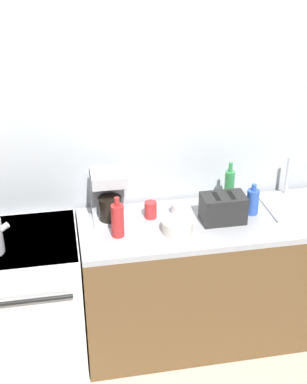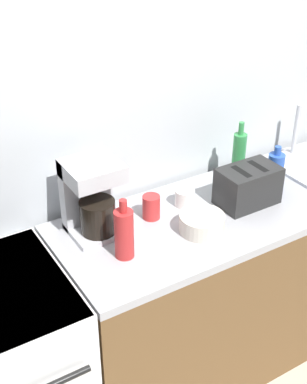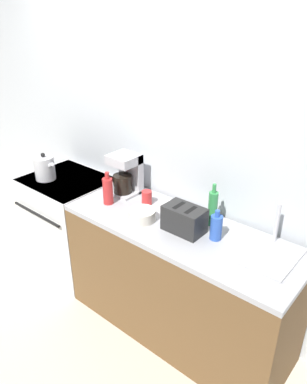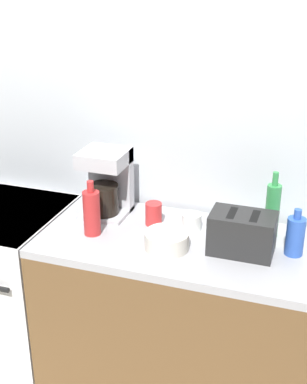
{
  "view_description": "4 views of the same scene",
  "coord_description": "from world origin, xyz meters",
  "px_view_note": "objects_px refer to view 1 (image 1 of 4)",
  "views": [
    {
      "loc": [
        -0.3,
        -2.43,
        2.57
      ],
      "look_at": [
        0.23,
        0.4,
        1.08
      ],
      "focal_mm": 50.0,
      "sensor_mm": 36.0,
      "label": 1
    },
    {
      "loc": [
        -0.78,
        -1.23,
        2.17
      ],
      "look_at": [
        0.16,
        0.31,
        1.09
      ],
      "focal_mm": 50.0,
      "sensor_mm": 36.0,
      "label": 2
    },
    {
      "loc": [
        1.83,
        -1.43,
        2.23
      ],
      "look_at": [
        0.31,
        0.38,
        1.04
      ],
      "focal_mm": 35.0,
      "sensor_mm": 36.0,
      "label": 3
    },
    {
      "loc": [
        0.93,
        -1.67,
        2.02
      ],
      "look_at": [
        0.22,
        0.38,
        1.08
      ],
      "focal_mm": 50.0,
      "sensor_mm": 36.0,
      "label": 4
    }
  ],
  "objects_px": {
    "coffee_maker": "(109,194)",
    "cup_white": "(178,209)",
    "cup_red": "(151,210)",
    "bottle_green": "(229,188)",
    "stove": "(24,299)",
    "bottle_red": "(118,220)",
    "bottle_blue": "(253,201)",
    "bowl": "(177,226)",
    "toaster": "(223,208)"
  },
  "relations": [
    {
      "from": "toaster",
      "to": "bottle_green",
      "type": "bearing_deg",
      "value": 62.69
    },
    {
      "from": "coffee_maker",
      "to": "bottle_red",
      "type": "distance_m",
      "value": 0.23
    },
    {
      "from": "toaster",
      "to": "coffee_maker",
      "type": "bearing_deg",
      "value": 166.08
    },
    {
      "from": "bottle_green",
      "to": "bottle_red",
      "type": "bearing_deg",
      "value": -162.18
    },
    {
      "from": "cup_white",
      "to": "cup_red",
      "type": "height_order",
      "value": "cup_red"
    },
    {
      "from": "bottle_green",
      "to": "bottle_blue",
      "type": "relative_size",
      "value": 1.47
    },
    {
      "from": "bottle_red",
      "to": "bowl",
      "type": "bearing_deg",
      "value": -3.07
    },
    {
      "from": "bottle_green",
      "to": "bowl",
      "type": "height_order",
      "value": "bottle_green"
    },
    {
      "from": "cup_red",
      "to": "bottle_red",
      "type": "bearing_deg",
      "value": -142.22
    },
    {
      "from": "cup_red",
      "to": "bowl",
      "type": "relative_size",
      "value": 0.56
    },
    {
      "from": "bottle_red",
      "to": "cup_white",
      "type": "relative_size",
      "value": 2.88
    },
    {
      "from": "cup_white",
      "to": "bowl",
      "type": "relative_size",
      "value": 0.47
    },
    {
      "from": "bottle_blue",
      "to": "cup_red",
      "type": "bearing_deg",
      "value": 173.83
    },
    {
      "from": "stove",
      "to": "bottle_red",
      "type": "bearing_deg",
      "value": -6.37
    },
    {
      "from": "bottle_green",
      "to": "bottle_blue",
      "type": "bearing_deg",
      "value": -49.9
    },
    {
      "from": "bottle_blue",
      "to": "bowl",
      "type": "relative_size",
      "value": 1.08
    },
    {
      "from": "bottle_blue",
      "to": "cup_white",
      "type": "height_order",
      "value": "bottle_blue"
    },
    {
      "from": "bottle_red",
      "to": "bowl",
      "type": "xyz_separation_m",
      "value": [
        0.35,
        -0.02,
        -0.07
      ]
    },
    {
      "from": "cup_white",
      "to": "bottle_green",
      "type": "bearing_deg",
      "value": 9.48
    },
    {
      "from": "toaster",
      "to": "bowl",
      "type": "relative_size",
      "value": 1.42
    },
    {
      "from": "bottle_red",
      "to": "stove",
      "type": "bearing_deg",
      "value": 173.63
    },
    {
      "from": "toaster",
      "to": "bottle_blue",
      "type": "bearing_deg",
      "value": 13.88
    },
    {
      "from": "coffee_maker",
      "to": "cup_white",
      "type": "height_order",
      "value": "coffee_maker"
    },
    {
      "from": "coffee_maker",
      "to": "toaster",
      "type": "bearing_deg",
      "value": -13.92
    },
    {
      "from": "stove",
      "to": "cup_red",
      "type": "xyz_separation_m",
      "value": [
        0.82,
        0.11,
        0.49
      ]
    },
    {
      "from": "stove",
      "to": "bottle_blue",
      "type": "relative_size",
      "value": 4.4
    },
    {
      "from": "coffee_maker",
      "to": "bowl",
      "type": "bearing_deg",
      "value": -32.8
    },
    {
      "from": "bottle_green",
      "to": "cup_red",
      "type": "height_order",
      "value": "bottle_green"
    },
    {
      "from": "coffee_maker",
      "to": "bottle_green",
      "type": "bearing_deg",
      "value": 1.33
    },
    {
      "from": "bottle_blue",
      "to": "cup_white",
      "type": "distance_m",
      "value": 0.47
    },
    {
      "from": "stove",
      "to": "bowl",
      "type": "height_order",
      "value": "bowl"
    },
    {
      "from": "coffee_maker",
      "to": "bottle_red",
      "type": "relative_size",
      "value": 1.27
    },
    {
      "from": "cup_white",
      "to": "bowl",
      "type": "xyz_separation_m",
      "value": [
        -0.05,
        -0.2,
        -0.0
      ]
    },
    {
      "from": "bottle_green",
      "to": "cup_red",
      "type": "distance_m",
      "value": 0.53
    },
    {
      "from": "bottle_red",
      "to": "bottle_blue",
      "type": "relative_size",
      "value": 1.24
    },
    {
      "from": "bowl",
      "to": "bottle_red",
      "type": "bearing_deg",
      "value": 176.93
    },
    {
      "from": "bottle_blue",
      "to": "cup_white",
      "type": "bearing_deg",
      "value": 170.49
    },
    {
      "from": "stove",
      "to": "bottle_blue",
      "type": "height_order",
      "value": "bottle_blue"
    },
    {
      "from": "bottle_green",
      "to": "cup_white",
      "type": "height_order",
      "value": "bottle_green"
    },
    {
      "from": "toaster",
      "to": "bottle_red",
      "type": "xyz_separation_m",
      "value": [
        -0.65,
        -0.06,
        0.02
      ]
    },
    {
      "from": "coffee_maker",
      "to": "bowl",
      "type": "relative_size",
      "value": 1.7
    },
    {
      "from": "bottle_green",
      "to": "bottle_blue",
      "type": "xyz_separation_m",
      "value": [
        0.11,
        -0.13,
        -0.04
      ]
    },
    {
      "from": "stove",
      "to": "toaster",
      "type": "height_order",
      "value": "toaster"
    },
    {
      "from": "coffee_maker",
      "to": "bottle_red",
      "type": "xyz_separation_m",
      "value": [
        0.02,
        -0.22,
        -0.06
      ]
    },
    {
      "from": "toaster",
      "to": "bottle_green",
      "type": "height_order",
      "value": "bottle_green"
    },
    {
      "from": "toaster",
      "to": "bottle_green",
      "type": "relative_size",
      "value": 0.89
    },
    {
      "from": "stove",
      "to": "cup_red",
      "type": "distance_m",
      "value": 0.96
    },
    {
      "from": "cup_white",
      "to": "cup_red",
      "type": "bearing_deg",
      "value": -177.49
    },
    {
      "from": "cup_white",
      "to": "stove",
      "type": "bearing_deg",
      "value": -173.26
    },
    {
      "from": "bottle_red",
      "to": "bottle_blue",
      "type": "bearing_deg",
      "value": 7.06
    }
  ]
}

